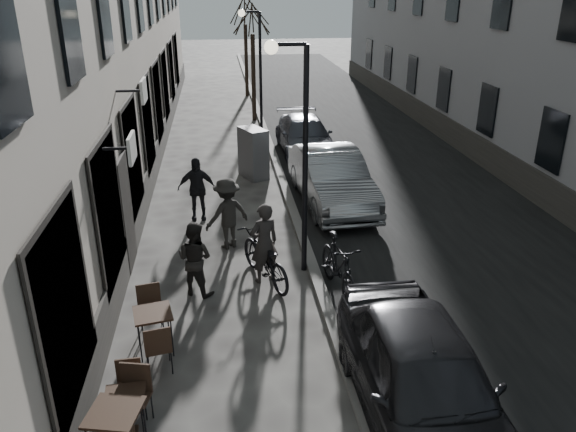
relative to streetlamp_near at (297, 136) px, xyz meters
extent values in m
cube|color=black|center=(4.02, 10.00, -3.16)|extent=(7.30, 60.00, 0.00)
cube|color=slate|center=(0.37, 10.00, -3.10)|extent=(0.25, 60.00, 0.12)
cylinder|color=black|center=(0.17, 0.00, -0.66)|extent=(0.12, 0.12, 5.00)
cylinder|color=black|center=(-0.18, 0.00, 1.84)|extent=(0.70, 0.08, 0.08)
sphere|color=#FFF2CC|center=(-0.53, 0.00, 1.79)|extent=(0.28, 0.28, 0.28)
cylinder|color=black|center=(0.17, 12.00, -0.66)|extent=(0.12, 0.12, 5.00)
cylinder|color=black|center=(-0.18, 12.00, 1.84)|extent=(0.70, 0.08, 0.08)
sphere|color=#FFF2CC|center=(-0.53, 12.00, 1.79)|extent=(0.28, 0.28, 0.28)
cylinder|color=black|center=(0.07, 15.00, -1.21)|extent=(0.20, 0.20, 3.90)
cylinder|color=black|center=(0.07, 21.00, -1.21)|extent=(0.20, 0.20, 3.90)
cube|color=black|center=(-3.19, -5.15, -2.35)|extent=(0.82, 0.82, 0.04)
cylinder|color=black|center=(-3.41, -4.80, -2.76)|extent=(0.03, 0.03, 0.79)
cylinder|color=black|center=(-2.85, -4.93, -2.76)|extent=(0.03, 0.03, 0.79)
cube|color=black|center=(-3.14, -4.69, -2.48)|extent=(0.60, 0.60, 0.04)
cylinder|color=black|center=(-3.36, -4.94, -2.83)|extent=(0.02, 0.02, 0.66)
cylinder|color=black|center=(-2.89, -4.92, -2.83)|extent=(0.02, 0.02, 0.66)
cylinder|color=black|center=(-3.39, -4.46, -2.83)|extent=(0.02, 0.02, 0.66)
cylinder|color=black|center=(-2.91, -4.44, -2.83)|extent=(0.02, 0.02, 0.66)
cube|color=black|center=(-2.93, -2.68, -2.39)|extent=(0.76, 0.76, 0.04)
cylinder|color=black|center=(-3.14, -3.00, -2.78)|extent=(0.03, 0.03, 0.75)
cylinder|color=black|center=(-2.61, -2.89, -2.78)|extent=(0.03, 0.03, 0.75)
cylinder|color=black|center=(-3.25, -2.47, -2.78)|extent=(0.03, 0.03, 0.75)
cylinder|color=black|center=(-2.71, -2.36, -2.78)|extent=(0.03, 0.03, 0.75)
cube|color=slate|center=(-0.52, 6.71, -2.33)|extent=(1.01, 1.27, 1.67)
imported|color=black|center=(-0.76, -0.39, -2.60)|extent=(1.46, 2.25, 1.12)
imported|color=#292523|center=(-0.76, -0.39, -2.25)|extent=(0.78, 0.65, 1.83)
imported|color=black|center=(-2.24, -0.73, -2.35)|extent=(0.99, 0.93, 1.63)
imported|color=black|center=(-1.52, 1.42, -2.27)|extent=(1.33, 1.13, 1.79)
imported|color=black|center=(-2.30, 3.32, -2.28)|extent=(1.05, 0.45, 1.77)
imported|color=black|center=(1.17, -5.00, -2.36)|extent=(1.90, 4.70, 1.60)
imported|color=gray|center=(1.58, 3.99, -2.36)|extent=(2.01, 4.98, 1.61)
imported|color=#3C3E47|center=(1.61, 9.26, -2.48)|extent=(1.98, 4.71, 1.36)
imported|color=black|center=(0.73, -1.11, -2.53)|extent=(0.86, 2.15, 1.25)
camera|label=1|loc=(-1.61, -11.29, 3.01)|focal=35.00mm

